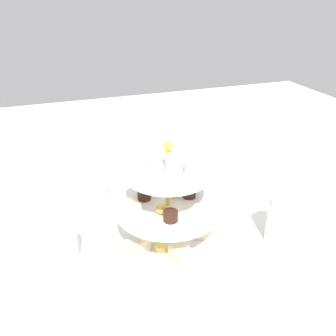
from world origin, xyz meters
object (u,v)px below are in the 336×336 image
water_glass_tall_right (282,220)px  teacup_with_saucer (139,178)px  water_glass_short_left (95,189)px  tiered_serving_stand (168,214)px  butter_knife_right (215,182)px  water_glass_mid_back (63,244)px

water_glass_tall_right → teacup_with_saucer: 0.42m
water_glass_tall_right → water_glass_short_left: size_ratio=1.52×
tiered_serving_stand → butter_knife_right: (-0.21, 0.22, -0.07)m
butter_knife_right → water_glass_mid_back: water_glass_mid_back is taller
water_glass_short_left → water_glass_tall_right: bearing=50.4°
water_glass_tall_right → water_glass_short_left: water_glass_tall_right is taller
tiered_serving_stand → butter_knife_right: 0.31m
water_glass_short_left → water_glass_mid_back: size_ratio=0.90×
water_glass_short_left → teacup_with_saucer: size_ratio=0.83×
tiered_serving_stand → water_glass_mid_back: (-0.01, -0.23, -0.03)m
tiered_serving_stand → water_glass_mid_back: tiered_serving_stand is taller
water_glass_tall_right → butter_knife_right: bearing=-176.4°
butter_knife_right → teacup_with_saucer: bearing=38.0°
water_glass_short_left → teacup_with_saucer: (-0.05, 0.13, -0.01)m
water_glass_mid_back → water_glass_tall_right: bearing=78.5°
teacup_with_saucer → butter_knife_right: (0.06, 0.22, -0.02)m
water_glass_tall_right → water_glass_mid_back: (-0.09, -0.47, -0.02)m
tiered_serving_stand → water_glass_mid_back: bearing=-92.6°
water_glass_tall_right → teacup_with_saucer: size_ratio=1.26×
water_glass_short_left → butter_knife_right: water_glass_short_left is taller
teacup_with_saucer → water_glass_mid_back: size_ratio=1.08×
water_glass_short_left → water_glass_mid_back: bearing=-25.6°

